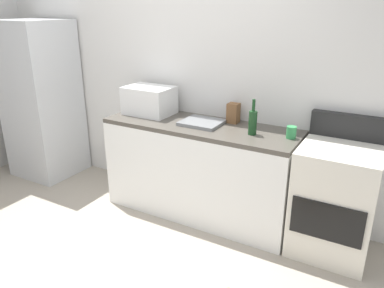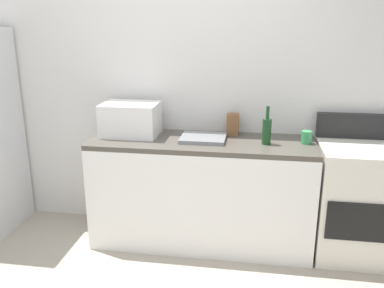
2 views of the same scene
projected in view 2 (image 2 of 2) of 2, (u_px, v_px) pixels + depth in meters
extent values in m
cube|color=silver|center=(174.00, 83.00, 3.54)|extent=(5.00, 0.10, 2.60)
cube|color=white|center=(202.00, 194.00, 3.42)|extent=(1.80, 0.60, 0.86)
cube|color=#4C473F|center=(202.00, 142.00, 3.29)|extent=(1.80, 0.60, 0.04)
cube|color=silver|center=(354.00, 201.00, 3.23)|extent=(0.60, 0.60, 0.90)
cube|color=black|center=(363.00, 222.00, 2.95)|extent=(0.52, 0.02, 0.30)
cube|color=black|center=(355.00, 126.00, 3.32)|extent=(0.60, 0.08, 0.20)
cube|color=white|center=(131.00, 119.00, 3.40)|extent=(0.46, 0.34, 0.27)
cube|color=slate|center=(203.00, 138.00, 3.29)|extent=(0.36, 0.32, 0.03)
cylinder|color=#193F1E|center=(267.00, 132.00, 3.15)|extent=(0.07, 0.07, 0.20)
cylinder|color=#193F1E|center=(268.00, 113.00, 3.10)|extent=(0.03, 0.03, 0.10)
cylinder|color=#338C4C|center=(307.00, 137.00, 3.18)|extent=(0.08, 0.08, 0.10)
cube|color=brown|center=(233.00, 124.00, 3.41)|extent=(0.10, 0.10, 0.18)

